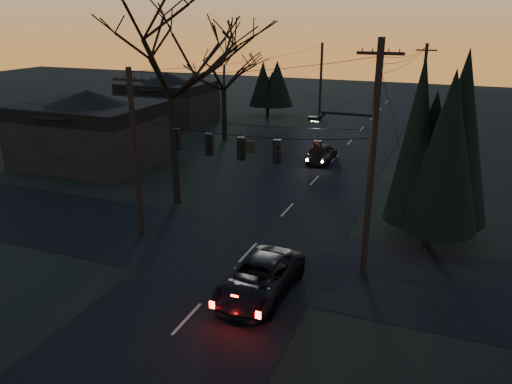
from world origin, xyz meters
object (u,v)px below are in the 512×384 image
at_px(utility_pole_far_l, 319,115).
at_px(suv_near, 260,279).
at_px(utility_pole_far_r, 417,138).
at_px(bare_tree_left, 169,52).
at_px(sedan_oncoming_a, 322,152).
at_px(evergreen_right, 437,153).
at_px(utility_pole_right, 363,273).
at_px(utility_pole_left, 142,234).

relative_size(utility_pole_far_l, suv_near, 1.55).
height_order(utility_pole_far_r, bare_tree_left, bare_tree_left).
bearing_deg(bare_tree_left, suv_near, -43.20).
distance_m(suv_near, sedan_oncoming_a, 20.43).
bearing_deg(bare_tree_left, evergreen_right, -1.97).
distance_m(utility_pole_far_l, sedan_oncoming_a, 19.80).
bearing_deg(suv_near, utility_pole_far_r, 85.51).
height_order(utility_pole_right, suv_near, utility_pole_right).
distance_m(utility_pole_left, bare_tree_left, 10.03).
height_order(bare_tree_left, suv_near, bare_tree_left).
relative_size(utility_pole_right, sedan_oncoming_a, 2.30).
xyz_separation_m(utility_pole_left, bare_tree_left, (-0.59, 4.64, 8.87)).
relative_size(bare_tree_left, evergreen_right, 1.55).
bearing_deg(suv_near, bare_tree_left, 138.86).
distance_m(utility_pole_right, bare_tree_left, 15.69).
xyz_separation_m(evergreen_right, suv_near, (-5.96, -7.48, -3.96)).
relative_size(utility_pole_right, suv_near, 1.93).
bearing_deg(utility_pole_left, sedan_oncoming_a, 72.91).
bearing_deg(bare_tree_left, sedan_oncoming_a, 64.74).
bearing_deg(utility_pole_far_l, utility_pole_far_r, -34.82).
bearing_deg(utility_pole_far_r, evergreen_right, -84.35).
distance_m(bare_tree_left, suv_near, 14.22).
bearing_deg(evergreen_right, utility_pole_right, -119.67).
distance_m(utility_pole_far_l, bare_tree_left, 32.59).
distance_m(utility_pole_right, utility_pole_left, 11.50).
height_order(utility_pole_left, bare_tree_left, bare_tree_left).
relative_size(utility_pole_far_r, evergreen_right, 1.04).
xyz_separation_m(utility_pole_far_r, bare_tree_left, (-12.09, -23.36, 8.87)).
xyz_separation_m(utility_pole_left, utility_pole_far_r, (11.50, 28.00, 0.00)).
bearing_deg(bare_tree_left, utility_pole_far_r, 62.64).
bearing_deg(utility_pole_left, bare_tree_left, 97.23).
bearing_deg(evergreen_right, utility_pole_left, -163.35).
bearing_deg(utility_pole_right, sedan_oncoming_a, 110.43).
bearing_deg(bare_tree_left, utility_pole_far_l, 88.92).
relative_size(utility_pole_far_r, utility_pole_far_l, 1.06).
distance_m(utility_pole_left, utility_pole_far_l, 36.00).
bearing_deg(utility_pole_right, utility_pole_far_l, 107.72).
relative_size(utility_pole_far_r, bare_tree_left, 0.67).
xyz_separation_m(utility_pole_left, utility_pole_far_l, (0.00, 36.00, 0.00)).
bearing_deg(suv_near, utility_pole_left, 159.18).
distance_m(bare_tree_left, sedan_oncoming_a, 15.81).
relative_size(utility_pole_far_r, suv_near, 1.64).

